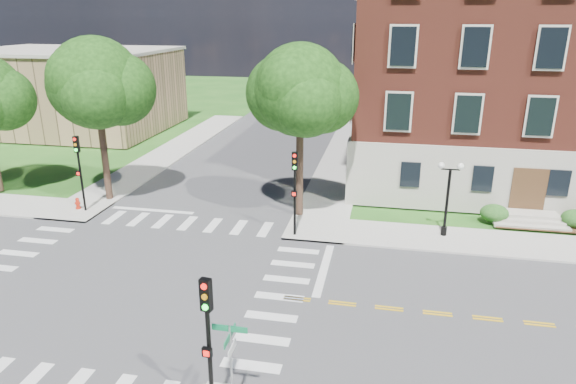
% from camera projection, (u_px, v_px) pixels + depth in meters
% --- Properties ---
extents(ground, '(160.00, 160.00, 0.00)m').
position_uv_depth(ground, '(130.00, 282.00, 24.11)').
color(ground, '#1E5618').
rests_on(ground, ground).
extents(road_ew, '(90.00, 12.00, 0.01)m').
position_uv_depth(road_ew, '(130.00, 281.00, 24.11)').
color(road_ew, '#3D3D3F').
rests_on(road_ew, ground).
extents(road_ns, '(12.00, 90.00, 0.01)m').
position_uv_depth(road_ns, '(130.00, 281.00, 24.11)').
color(road_ns, '#3D3D3F').
rests_on(road_ns, ground).
extents(sidewalk_ne, '(34.00, 34.00, 0.12)m').
position_uv_depth(sidewalk_ne, '(441.00, 195.00, 35.49)').
color(sidewalk_ne, '#9E9B93').
rests_on(sidewalk_ne, ground).
extents(sidewalk_nw, '(34.00, 34.00, 0.12)m').
position_uv_depth(sidewalk_nw, '(45.00, 170.00, 41.17)').
color(sidewalk_nw, '#9E9B93').
rests_on(sidewalk_nw, ground).
extents(crosswalk_east, '(2.20, 10.20, 0.02)m').
position_uv_depth(crosswalk_east, '(279.00, 297.00, 22.78)').
color(crosswalk_east, silver).
rests_on(crosswalk_east, ground).
extents(stop_bar_east, '(0.40, 5.50, 0.00)m').
position_uv_depth(stop_bar_east, '(324.00, 269.00, 25.27)').
color(stop_bar_east, silver).
rests_on(stop_bar_east, ground).
extents(main_building, '(30.60, 22.40, 16.50)m').
position_uv_depth(main_building, '(568.00, 66.00, 37.30)').
color(main_building, '#A8A194').
rests_on(main_building, ground).
extents(secondary_building, '(20.40, 15.40, 8.30)m').
position_uv_depth(secondary_building, '(71.00, 89.00, 54.54)').
color(secondary_building, olive).
rests_on(secondary_building, ground).
extents(tree_c, '(5.80, 5.80, 10.58)m').
position_uv_depth(tree_c, '(96.00, 83.00, 32.10)').
color(tree_c, '#2E2017').
rests_on(tree_c, ground).
extents(tree_d, '(5.37, 5.37, 10.34)m').
position_uv_depth(tree_d, '(300.00, 91.00, 29.38)').
color(tree_d, '#2E2017').
rests_on(tree_d, ground).
extents(traffic_signal_se, '(0.35, 0.40, 4.80)m').
position_uv_depth(traffic_signal_se, '(208.00, 332.00, 14.85)').
color(traffic_signal_se, black).
rests_on(traffic_signal_se, ground).
extents(traffic_signal_ne, '(0.32, 0.35, 4.80)m').
position_uv_depth(traffic_signal_ne, '(295.00, 183.00, 27.95)').
color(traffic_signal_ne, black).
rests_on(traffic_signal_ne, ground).
extents(traffic_signal_nw, '(0.36, 0.41, 4.80)m').
position_uv_depth(traffic_signal_nw, '(79.00, 164.00, 31.51)').
color(traffic_signal_nw, black).
rests_on(traffic_signal_nw, ground).
extents(twin_lamp_west, '(1.36, 0.36, 4.23)m').
position_uv_depth(twin_lamp_west, '(448.00, 195.00, 28.12)').
color(twin_lamp_west, black).
rests_on(twin_lamp_west, ground).
extents(street_sign_pole, '(1.10, 1.10, 3.10)m').
position_uv_depth(street_sign_pole, '(231.00, 352.00, 15.41)').
color(street_sign_pole, gray).
rests_on(street_sign_pole, ground).
extents(fire_hydrant, '(0.35, 0.35, 0.75)m').
position_uv_depth(fire_hydrant, '(78.00, 204.00, 32.67)').
color(fire_hydrant, red).
rests_on(fire_hydrant, ground).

